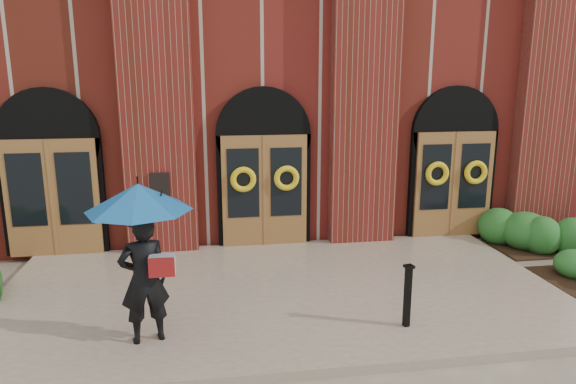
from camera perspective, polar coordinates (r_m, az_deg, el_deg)
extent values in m
plane|color=tan|center=(9.39, -0.69, -11.92)|extent=(90.00, 90.00, 0.00)
cube|color=tan|center=(9.49, -0.82, -11.13)|extent=(10.00, 5.30, 0.15)
cube|color=maroon|center=(17.38, -4.94, 11.42)|extent=(16.00, 12.00, 7.00)
cube|color=black|center=(11.19, -14.02, 0.71)|extent=(0.40, 0.05, 0.55)
cube|color=maroon|center=(11.22, -14.43, 10.26)|extent=(1.50, 0.45, 7.00)
cube|color=maroon|center=(11.68, 8.50, 10.61)|extent=(1.50, 0.45, 7.00)
cube|color=maroon|center=(13.70, 27.06, 9.69)|extent=(1.50, 0.45, 7.00)
cube|color=brown|center=(11.90, -24.70, -0.62)|extent=(1.90, 0.10, 2.50)
cylinder|color=black|center=(11.83, -25.08, 5.44)|extent=(2.10, 0.22, 2.10)
cube|color=brown|center=(11.49, -2.61, 0.12)|extent=(1.90, 0.10, 2.50)
cylinder|color=black|center=(11.42, -2.75, 6.41)|extent=(2.10, 0.22, 2.10)
cube|color=brown|center=(12.77, 17.90, 0.80)|extent=(1.90, 0.10, 2.50)
cylinder|color=black|center=(12.70, 18.01, 6.45)|extent=(2.10, 0.22, 2.10)
torus|color=yellow|center=(11.27, -4.99, 1.39)|extent=(0.57, 0.13, 0.57)
torus|color=yellow|center=(11.37, -0.16, 1.55)|extent=(0.57, 0.13, 0.57)
torus|color=yellow|center=(12.40, 16.25, 1.98)|extent=(0.57, 0.13, 0.57)
torus|color=yellow|center=(12.83, 20.15, 2.06)|extent=(0.57, 0.13, 0.57)
imported|color=black|center=(7.68, -15.71, -9.30)|extent=(0.79, 0.62, 1.90)
cone|color=#12518C|center=(7.32, -16.28, -0.55)|extent=(1.81, 1.81, 0.38)
cylinder|color=black|center=(7.40, -15.69, -4.44)|extent=(0.02, 0.02, 0.63)
cube|color=#ABAEB0|center=(7.42, -13.80, -7.89)|extent=(0.39, 0.27, 0.28)
cube|color=maroon|center=(7.32, -13.87, -8.17)|extent=(0.35, 0.12, 0.28)
cube|color=black|center=(8.19, 13.13, -11.31)|extent=(0.10, 0.10, 0.95)
cube|color=black|center=(8.01, 13.31, -8.06)|extent=(0.16, 0.16, 0.04)
ellipsoid|color=#235A1F|center=(13.65, 28.74, -3.72)|extent=(3.19, 1.27, 0.82)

